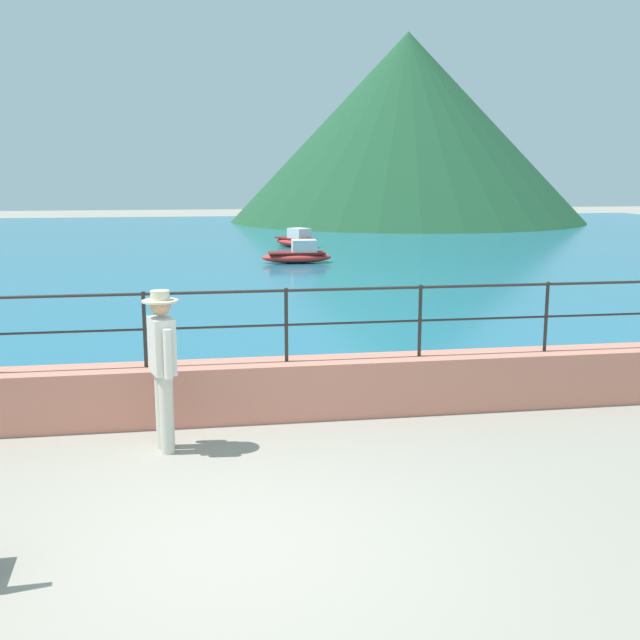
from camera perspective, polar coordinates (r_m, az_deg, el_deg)
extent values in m
plane|color=gray|center=(6.41, -6.66, -16.42)|extent=(120.00, 120.00, 0.00)
cube|color=tan|center=(9.27, -7.68, -5.39)|extent=(20.00, 0.56, 0.70)
cylinder|color=#282623|center=(9.09, -13.08, -0.70)|extent=(0.04, 0.04, 0.90)
cylinder|color=#282623|center=(9.13, -2.56, -0.37)|extent=(0.04, 0.04, 0.90)
cylinder|color=#282623|center=(9.47, 7.54, -0.05)|extent=(0.04, 0.04, 0.90)
cylinder|color=#282623|center=(10.08, 16.68, 0.25)|extent=(0.04, 0.04, 0.90)
cylinder|color=#282623|center=(9.00, -7.88, 2.08)|extent=(18.40, 0.04, 0.04)
cylinder|color=#282623|center=(9.07, -7.81, -0.54)|extent=(18.40, 0.03, 0.03)
cube|color=#236B89|center=(31.67, -8.95, 5.52)|extent=(64.00, 44.32, 0.06)
cone|color=#1E4C2D|center=(48.62, 6.54, 14.14)|extent=(22.07, 22.07, 11.46)
cylinder|color=beige|center=(8.42, -11.79, -6.63)|extent=(0.15, 0.15, 0.86)
cylinder|color=beige|center=(8.26, -11.47, -6.98)|extent=(0.15, 0.15, 0.86)
cube|color=beige|center=(8.15, -11.83, -1.91)|extent=(0.31, 0.41, 0.60)
cylinder|color=beige|center=(8.39, -12.22, -1.84)|extent=(0.09, 0.09, 0.52)
cylinder|color=beige|center=(7.93, -11.39, -2.54)|extent=(0.09, 0.09, 0.52)
sphere|color=tan|center=(8.07, -11.95, 1.07)|extent=(0.22, 0.22, 0.22)
cylinder|color=beige|center=(8.06, -11.96, 1.42)|extent=(0.38, 0.38, 0.02)
cylinder|color=beige|center=(8.05, -11.98, 1.84)|extent=(0.20, 0.20, 0.10)
ellipsoid|color=red|center=(30.72, -1.86, 5.88)|extent=(1.91, 2.45, 0.36)
cube|color=maroon|center=(30.71, -1.86, 6.16)|extent=(1.57, 1.98, 0.06)
cube|color=silver|center=(30.49, -1.58, 6.56)|extent=(0.94, 1.01, 0.40)
ellipsoid|color=red|center=(25.07, -1.77, 4.74)|extent=(2.33, 0.97, 0.36)
cube|color=maroon|center=(25.06, -1.77, 5.08)|extent=(1.86, 0.82, 0.06)
cube|color=silver|center=(25.06, -1.21, 5.61)|extent=(0.82, 0.65, 0.40)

